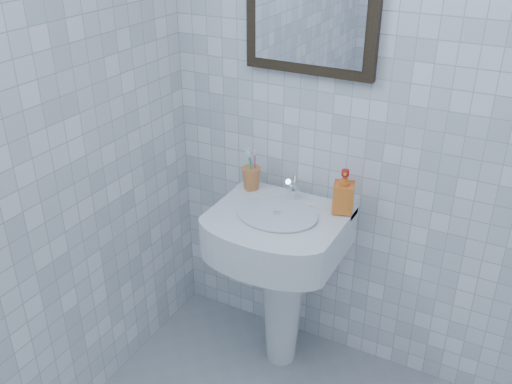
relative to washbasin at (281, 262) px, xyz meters
The scene contains 5 objects.
wall_back 0.92m from the washbasin, 22.90° to the left, with size 2.20×0.02×2.50m, color white.
washbasin is the anchor object (origin of this frame).
faucet 0.30m from the washbasin, 90.00° to the left, with size 0.04×0.09×0.10m.
toothbrush_cup 0.36m from the washbasin, 152.80° to the left, with size 0.08×0.08×0.09m, color #CE783B, non-canonical shape.
soap_dispenser 0.40m from the washbasin, 24.01° to the left, with size 0.08×0.08×0.17m, color #E75C16.
Camera 1 is at (0.28, -0.74, 1.83)m, focal length 40.00 mm.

